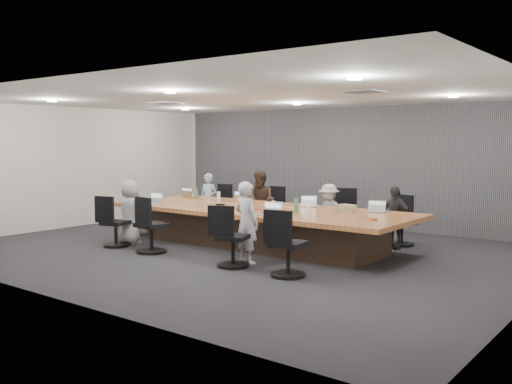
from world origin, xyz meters
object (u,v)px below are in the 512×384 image
Objects in this scene: chair_1 at (270,213)px; laptop_3 at (382,212)px; person_4 at (130,212)px; bottle_green_right at (296,206)px; chair_6 at (233,242)px; chair_7 at (288,249)px; person_0 at (208,200)px; person_2 at (329,212)px; bottle_green_left at (197,194)px; canvas_bag at (347,209)px; chair_3 at (402,227)px; person_3 at (394,217)px; laptop_2 at (315,206)px; snack_packet at (371,219)px; stapler at (245,209)px; laptop_0 at (192,196)px; chair_5 at (151,230)px; chair_4 at (116,227)px; chair_2 at (337,218)px; laptop_6 at (266,215)px; mug_brown at (161,197)px; person_6 at (247,223)px; bottle_clear at (219,197)px; person_1 at (261,202)px; conference_table at (259,225)px; laptop_1 at (246,201)px; laptop_4 at (151,203)px.

laptop_3 is at bearing 158.95° from chair_1.
bottle_green_right is at bearing -156.18° from person_4.
bottle_green_right is at bearing 60.76° from chair_6.
chair_7 is 0.66× the size of person_0.
person_2 is (1.72, -0.35, 0.19)m from chair_1.
canvas_bag is (3.88, -0.25, -0.04)m from bottle_green_left.
bottle_green_left reaches higher than chair_7.
chair_3 is 2.69× the size of bottle_green_right.
laptop_2 is at bearing -147.88° from person_3.
snack_packet is at bearing 112.39° from chair_3.
chair_6 is 2.88m from laptop_3.
stapler is (-2.13, -1.80, 0.18)m from person_3.
chair_7 is 5.04m from laptop_0.
chair_5 is at bearing -123.28° from stapler.
chair_3 is 1.46m from person_2.
chair_4 is 0.65× the size of person_3.
chair_2 reaches higher than laptop_6.
person_2 is 4.16× the size of bottle_green_right.
chair_1 is at bearing 45.98° from mug_brown.
chair_5 reaches higher than chair_4.
chair_4 is 3.08m from person_0.
chair_3 is 4.71m from person_0.
chair_2 is at bearing -79.21° from person_6.
bottle_clear reaches higher than chair_6.
snack_packet reaches higher than laptop_2.
laptop_2 is (1.72, -0.55, 0.07)m from person_1.
person_6 is at bearing -104.42° from bottle_green_right.
person_1 is at bearing 154.79° from snack_packet.
mug_brown is (-0.11, -1.39, 0.17)m from person_0.
person_0 reaches higher than conference_table.
person_2 is (0.00, -0.35, 0.14)m from chair_2.
person_4 reaches higher than laptop_1.
bottle_green_right reaches higher than chair_4.
person_1 is 3.12m from person_3.
snack_packet is (1.70, 1.09, 0.08)m from person_6.
stapler is (-0.74, 0.35, 0.02)m from laptop_6.
laptop_6 is 2.23m from bottle_clear.
person_4 is (-1.18, -3.05, 0.24)m from chair_1.
conference_table is 1.80m from canvas_bag.
laptop_3 is at bearing -79.26° from person_3.
chair_6 is 3.81m from mug_brown.
mug_brown is at bearing 127.06° from laptop_4.
person_0 is 1.67m from laptop_1.
bottle_green_right is at bearing 149.05° from laptop_1.
laptop_3 is 0.89× the size of laptop_4.
stapler is at bearing 45.57° from laptop_2.
chair_5 reaches higher than laptop_0.
bottle_green_left is (-2.92, 1.90, 0.17)m from person_6.
person_2 reaches higher than conference_table.
laptop_2 is 1.39× the size of bottle_green_left.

